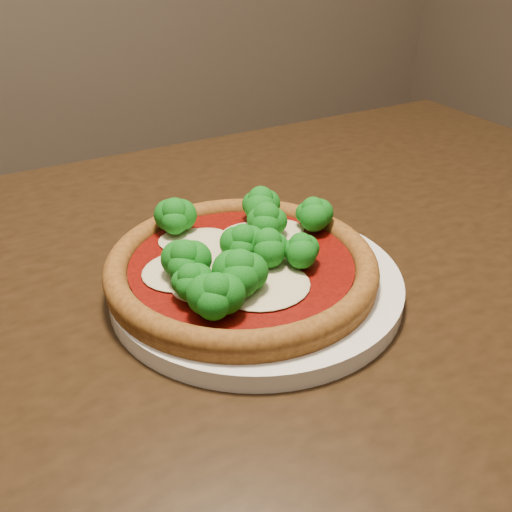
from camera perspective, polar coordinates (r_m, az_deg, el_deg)
name	(u,v)px	position (r m, az deg, el deg)	size (l,w,h in m)	color
dining_table	(229,355)	(0.63, -2.76, -9.85)	(1.32, 0.83, 0.75)	black
plate	(256,283)	(0.56, 0.00, -2.71)	(0.28, 0.28, 0.02)	silver
pizza	(241,259)	(0.55, -1.55, -0.32)	(0.26, 0.26, 0.06)	brown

